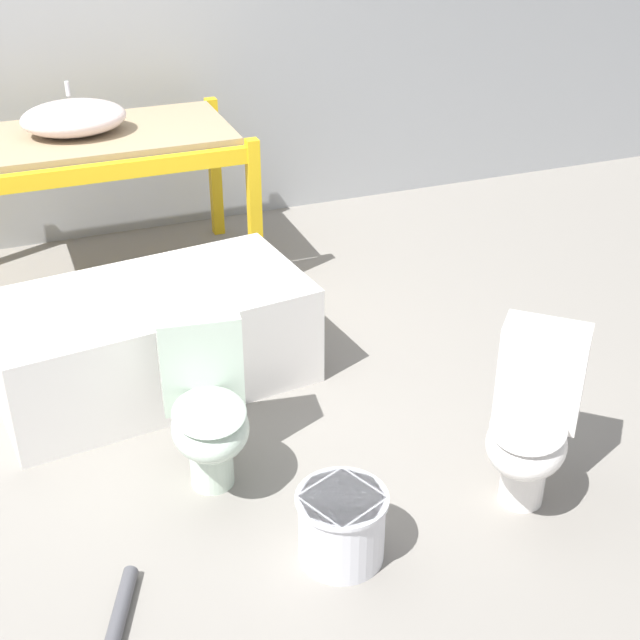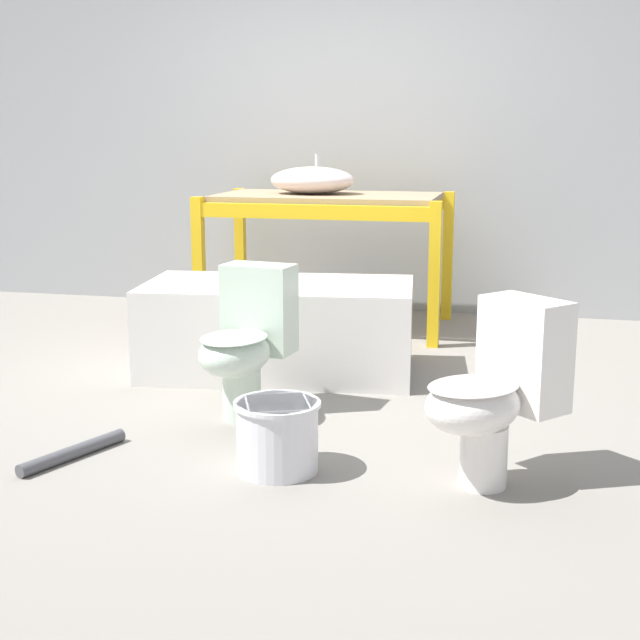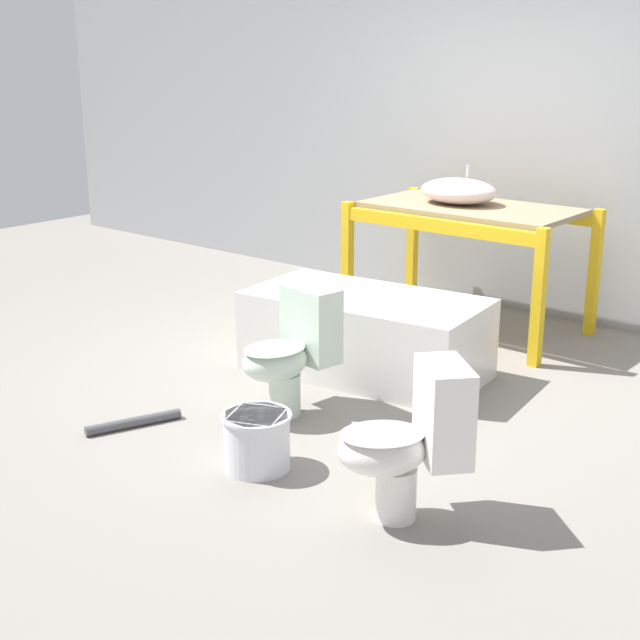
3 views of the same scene
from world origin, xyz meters
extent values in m
plane|color=gray|center=(0.00, 0.00, 0.00)|extent=(12.00, 12.00, 0.00)
cube|color=yellow|center=(0.77, 0.91, 0.45)|extent=(0.07, 0.07, 0.91)
cube|color=yellow|center=(0.77, 1.77, 0.45)|extent=(0.07, 0.07, 0.91)
cube|color=yellow|center=(0.00, 0.91, 0.82)|extent=(1.54, 0.06, 0.09)
cube|color=yellow|center=(0.00, 1.77, 0.82)|extent=(1.54, 0.06, 0.09)
cube|color=#998466|center=(0.00, 1.34, 0.89)|extent=(1.47, 0.79, 0.04)
ellipsoid|color=silver|center=(-0.11, 1.35, 1.00)|extent=(0.57, 0.44, 0.18)
cylinder|color=silver|center=(-0.11, 1.47, 1.13)|extent=(0.02, 0.02, 0.08)
cube|color=white|center=(0.00, 0.12, 0.25)|extent=(1.55, 0.93, 0.50)
cube|color=beige|center=(0.00, 0.12, 0.40)|extent=(1.46, 0.84, 0.21)
cylinder|color=white|center=(1.20, -1.27, 0.12)|extent=(0.18, 0.18, 0.24)
ellipsoid|color=white|center=(1.16, -1.32, 0.33)|extent=(0.49, 0.49, 0.21)
ellipsoid|color=beige|center=(1.16, -1.32, 0.41)|extent=(0.46, 0.47, 0.03)
cube|color=white|center=(1.33, -1.12, 0.49)|extent=(0.37, 0.36, 0.43)
cylinder|color=silver|center=(0.06, -0.72, 0.12)|extent=(0.18, 0.18, 0.24)
ellipsoid|color=silver|center=(0.05, -0.78, 0.33)|extent=(0.36, 0.43, 0.21)
ellipsoid|color=#A3B3A3|center=(0.05, -0.78, 0.41)|extent=(0.34, 0.41, 0.03)
cube|color=silver|center=(0.09, -0.52, 0.49)|extent=(0.36, 0.23, 0.43)
cylinder|color=silver|center=(0.40, -1.30, 0.14)|extent=(0.32, 0.32, 0.28)
cylinder|color=silver|center=(0.40, -1.30, 0.28)|extent=(0.34, 0.34, 0.02)
cylinder|color=#4C4C51|center=(-0.46, -1.37, 0.03)|extent=(0.25, 0.51, 0.06)
camera|label=1|loc=(-0.57, -3.60, 2.43)|focal=50.00mm
camera|label=2|loc=(1.33, -4.51, 1.33)|focal=50.00mm
camera|label=3|loc=(3.16, -4.17, 1.98)|focal=50.00mm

